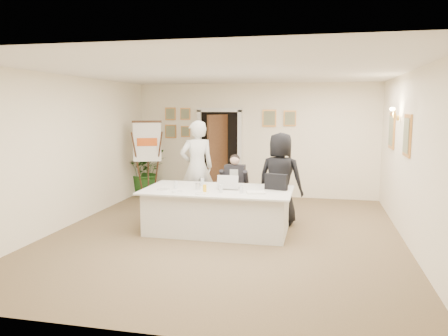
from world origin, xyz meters
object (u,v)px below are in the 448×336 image
seated_man (234,186)px  potted_palm (146,171)px  paper_stack (256,192)px  flip_chart (148,165)px  oj_glass (205,188)px  laptop_bag (276,182)px  laptop (229,181)px  conference_table (218,210)px  standing_man (197,168)px  steel_jug (198,186)px  standing_woman (280,179)px

seated_man → potted_palm: seated_man is taller
potted_palm → paper_stack: size_ratio=3.89×
flip_chart → oj_glass: (2.10, -2.61, -0.02)m
potted_palm → laptop_bag: size_ratio=2.94×
laptop → oj_glass: (-0.34, -0.43, -0.07)m
flip_chart → conference_table: bearing=-45.3°
potted_palm → laptop: bearing=-46.4°
laptop_bag → oj_glass: size_ratio=3.07×
paper_stack → seated_man: bearing=115.1°
standing_man → paper_stack: standing_man is taller
seated_man → potted_palm: size_ratio=1.10×
seated_man → laptop: size_ratio=3.37×
conference_table → flip_chart: (-2.25, 2.28, 0.47)m
standing_man → potted_palm: size_ratio=1.66×
steel_jug → flip_chart: bearing=128.8°
oj_glass → flip_chart: bearing=128.8°
potted_palm → laptop: 4.10m
flip_chart → standing_woman: 3.62m
standing_woman → paper_stack: 1.04m
potted_palm → seated_man: bearing=-35.5°
seated_man → standing_man: (-0.82, 0.12, 0.33)m
conference_table → standing_man: standing_man is taller
oj_glass → seated_man: bearing=80.7°
paper_stack → steel_jug: bearing=173.1°
potted_palm → laptop_bag: potted_palm is taller
oj_glass → conference_table: bearing=65.6°
potted_palm → laptop: potted_palm is taller
seated_man → flip_chart: (-2.34, 1.16, 0.22)m
flip_chart → laptop_bag: bearing=-32.9°
potted_palm → laptop_bag: 4.67m
flip_chart → laptop: flip_chart is taller
conference_table → standing_man: 1.55m
seated_man → laptop_bag: seated_man is taller
conference_table → laptop_bag: bearing=9.0°
seated_man → standing_woman: (0.95, -0.35, 0.23)m
conference_table → seated_man: 1.14m
laptop → paper_stack: 0.63m
standing_man → oj_glass: (0.58, -1.56, -0.13)m
standing_woman → oj_glass: 1.61m
standing_woman → potted_palm: bearing=-20.5°
paper_stack → steel_jug: (-1.05, 0.13, 0.04)m
laptop → oj_glass: bearing=-129.2°
paper_stack → steel_jug: size_ratio=2.74×
conference_table → oj_glass: (-0.15, -0.33, 0.45)m
seated_man → laptop_bag: 1.36m
laptop_bag → oj_glass: laptop_bag is taller
flip_chart → potted_palm: flip_chart is taller
flip_chart → steel_jug: bearing=-51.2°
seated_man → laptop: (0.10, -1.02, 0.27)m
standing_woman → potted_palm: 4.33m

